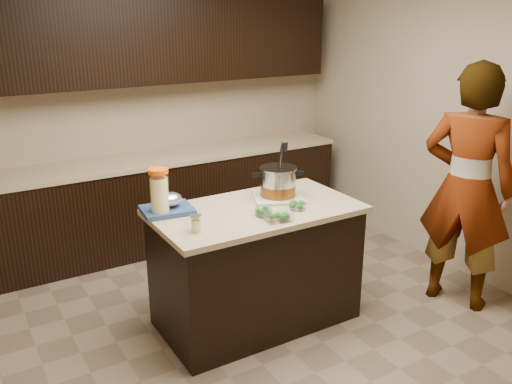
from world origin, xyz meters
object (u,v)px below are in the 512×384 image
Objects in this scene: island at (256,265)px; stock_pot at (278,184)px; lemonade_pitcher at (160,195)px; person at (467,188)px.

island is 3.73× the size of stock_pot.
stock_pot reaches higher than lemonade_pitcher.
island is 0.62m from stock_pot.
person is (2.16, -0.76, -0.10)m from lemonade_pitcher.
lemonade_pitcher is (-0.89, 0.10, 0.04)m from stock_pot.
lemonade_pitcher is 2.29m from person.
stock_pot is at bearing 22.53° from island.
island is 4.45× the size of lemonade_pitcher.
island is 0.90m from lemonade_pitcher.
stock_pot is 1.44m from person.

